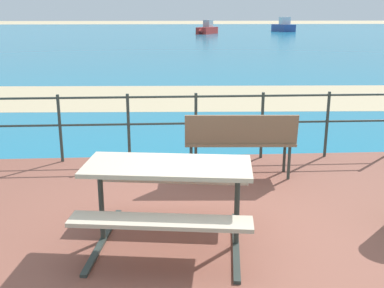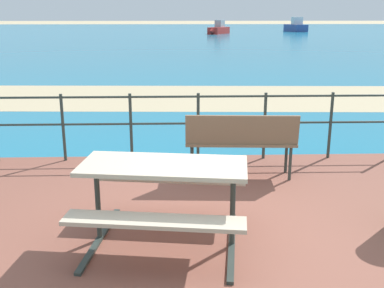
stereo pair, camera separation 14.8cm
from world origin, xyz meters
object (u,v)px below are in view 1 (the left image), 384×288
Objects in this scene: park_bench at (240,138)px; boat_near at (283,27)px; picnic_table at (168,184)px; boat_mid at (207,29)px.

boat_near reaches higher than park_bench.
park_bench is (0.96, 1.77, -0.05)m from picnic_table.
boat_near reaches higher than picnic_table.
boat_near is at bearing 82.34° from picnic_table.
boat_mid is at bearing 107.88° from boat_near.
park_bench is 0.37× the size of boat_near.
boat_mid is (-9.49, -5.76, -0.07)m from boat_near.
picnic_table is 0.48× the size of boat_mid.
boat_mid is (4.60, 45.07, -0.19)m from picnic_table.
boat_near is 11.10m from boat_mid.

